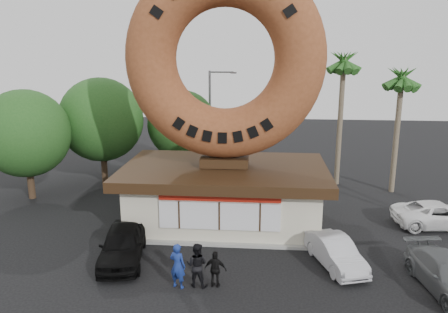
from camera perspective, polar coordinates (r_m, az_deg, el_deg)
ground at (r=19.67m, az=-1.47°, el=-15.14°), size 90.00×90.00×0.00m
donut_shop at (r=24.43m, az=0.08°, el=-4.71°), size 11.20×7.20×3.80m
giant_donut at (r=23.20m, az=0.09°, el=12.61°), size 10.49×2.67×10.49m
tree_west at (r=32.59m, az=-15.74°, el=4.64°), size 6.00×6.00×7.65m
tree_mid at (r=33.12m, az=-5.49°, el=4.14°), size 5.20×5.20×6.63m
tree_far at (r=30.55m, az=-24.49°, el=2.75°), size 5.60×5.60×7.14m
palm_near at (r=31.61m, az=15.35°, el=11.28°), size 2.60×2.60×9.75m
palm_far at (r=31.02m, az=22.18°, el=9.01°), size 2.60×2.60×8.75m
street_lamp at (r=33.71m, az=-1.60°, el=5.16°), size 2.11×0.20×8.00m
person_left at (r=18.38m, az=-6.08°, el=-14.01°), size 0.82×0.68×1.93m
person_center at (r=18.44m, az=-3.57°, el=-13.95°), size 1.01×0.84×1.87m
person_right at (r=18.41m, az=-1.12°, el=-14.51°), size 0.95×0.48×1.56m
car_black at (r=21.00m, az=-13.15°, el=-11.12°), size 2.68×4.94×1.60m
car_silver at (r=20.69m, az=14.35°, el=-12.02°), size 2.53×4.20×1.31m
car_grey at (r=20.29m, az=27.25°, el=-13.62°), size 2.61×4.99×1.38m
car_white at (r=26.95m, az=26.31°, el=-6.83°), size 5.13×2.68×1.38m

